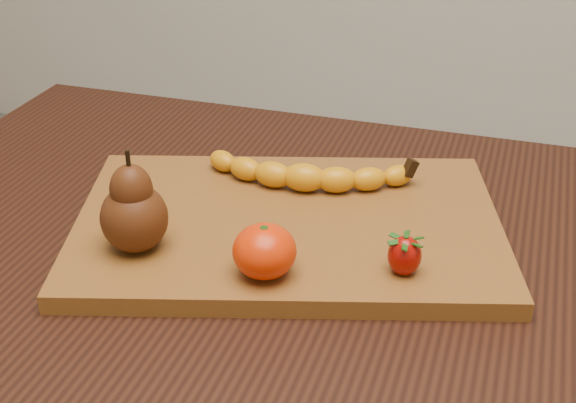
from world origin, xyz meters
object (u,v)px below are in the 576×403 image
(table, at_px, (291,322))
(pear, at_px, (132,201))
(cutting_board, at_px, (288,226))
(mandarin, at_px, (264,251))

(table, xyz_separation_m, pear, (-0.14, -0.08, 0.17))
(table, distance_m, cutting_board, 0.11)
(table, relative_size, cutting_board, 2.22)
(mandarin, bearing_deg, cutting_board, 95.99)
(pear, distance_m, mandarin, 0.14)
(table, xyz_separation_m, cutting_board, (-0.01, 0.02, 0.11))
(table, relative_size, pear, 9.55)
(cutting_board, distance_m, pear, 0.17)
(cutting_board, relative_size, mandarin, 7.42)
(table, bearing_deg, mandarin, -90.23)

